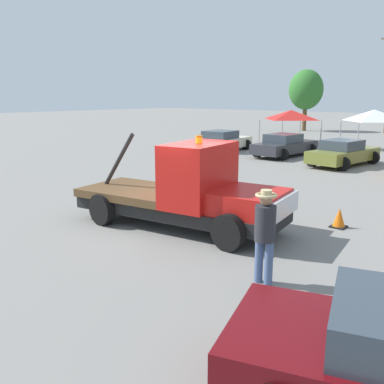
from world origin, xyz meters
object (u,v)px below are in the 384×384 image
Objects in this scene: person_near_truck at (265,229)px; canopy_tent_white at (374,115)px; parked_car_cream at (222,141)px; canopy_tent_red at (291,115)px; parked_car_olive at (343,153)px; tow_truck at (190,193)px; parked_car_charcoal at (285,145)px; tree_left at (306,90)px; traffic_cone at (339,218)px.

canopy_tent_white is at bearing -165.65° from person_near_truck.
canopy_tent_red is (1.06, 6.92, 1.49)m from parked_car_cream.
parked_car_olive is (-4.76, 14.85, -0.45)m from person_near_truck.
canopy_tent_red is (-11.93, 22.11, 1.04)m from person_near_truck.
parked_car_olive is 1.49× the size of canopy_tent_white.
tow_truck is 22.19m from canopy_tent_red.
parked_car_charcoal is 0.78× the size of tree_left.
parked_car_cream is 1.42× the size of canopy_tent_red.
parked_car_cream is 19.23m from tree_left.
parked_car_olive is at bearing 112.67° from traffic_cone.
tow_truck is 20.65m from canopy_tent_white.
canopy_tent_red is 1.08× the size of canopy_tent_white.
canopy_tent_white reaches higher than tow_truck.
canopy_tent_red is 0.56× the size of tree_left.
tree_left is at bearing 119.37° from traffic_cone.
parked_car_olive is (8.22, -0.34, -0.00)m from parked_car_cream.
canopy_tent_red is (-3.17, 6.26, 1.49)m from parked_car_charcoal.
canopy_tent_white is (-2.49, 20.46, 1.29)m from tow_truck.
parked_car_charcoal is (4.23, 0.65, -0.00)m from parked_car_cream.
tree_left reaches higher than traffic_cone.
person_near_truck is 15.60m from parked_car_olive.
traffic_cone is at bearing 32.44° from tow_truck.
tow_truck is at bearing -116.42° from person_near_truck.
parked_car_charcoal is 14.12m from traffic_cone.
canopy_tent_red is at bearing -152.26° from person_near_truck.
tow_truck is 13.27m from parked_car_olive.
tree_left is (-3.90, 18.52, 3.42)m from parked_car_cream.
parked_car_charcoal is at bearing 126.21° from traffic_cone.
person_near_truck is 37.82m from tree_left.
parked_car_charcoal is 7.08m from canopy_tent_white.
parked_car_charcoal is at bearing -87.41° from parked_car_cream.
parked_car_olive is at bearing -57.27° from tree_left.
canopy_tent_white is 0.52× the size of tree_left.
canopy_tent_white is at bearing 14.62° from parked_car_olive.
traffic_cone is (12.56, -10.74, -0.40)m from parked_car_cream.
canopy_tent_white is at bearing 86.24° from tow_truck.
parked_car_olive is at bearing -98.58° from parked_car_cream.
canopy_tent_white reaches higher than parked_car_olive.
parked_car_olive is 22.68m from tree_left.
tow_truck is 34.91m from tree_left.
canopy_tent_red reaches higher than parked_car_olive.
tow_truck is at bearing -150.91° from parked_car_cream.
parked_car_charcoal is at bearing -63.18° from canopy_tent_red.
tree_left is at bearing 113.14° from canopy_tent_red.
traffic_cone is at bearing -72.75° from canopy_tent_white.
parked_car_cream is (-12.99, 15.19, -0.45)m from person_near_truck.
canopy_tent_red is at bearing 101.89° from tow_truck.
canopy_tent_red is 6.14× the size of traffic_cone.
parked_car_olive is (-1.35, 13.19, -0.34)m from tow_truck.
parked_car_cream reaches higher than traffic_cone.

